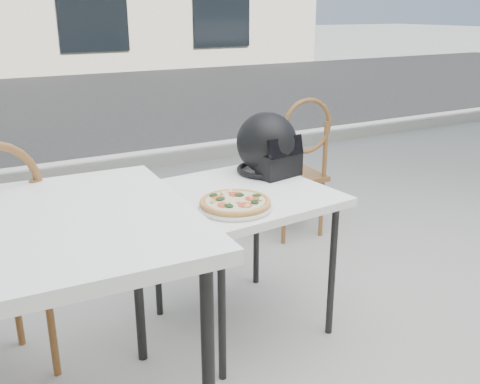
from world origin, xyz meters
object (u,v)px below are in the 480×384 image
cafe_table_main (242,204)px  pizza (235,202)px  cafe_chair_main (298,161)px  helmet (268,147)px  cafe_table_side (47,244)px  plate (235,207)px

cafe_table_main → pizza: bearing=-126.0°
cafe_chair_main → helmet: bearing=46.8°
cafe_table_side → pizza: bearing=14.4°
cafe_table_main → helmet: bearing=35.8°
helmet → cafe_table_side: bearing=-164.1°
cafe_table_main → plate: (-0.14, -0.19, 0.07)m
helmet → pizza: bearing=-146.6°
cafe_table_side → cafe_chair_main: bearing=33.1°
plate → cafe_table_side: size_ratio=0.36×
pizza → helmet: bearing=43.7°
cafe_table_main → cafe_chair_main: bearing=41.7°
cafe_table_side → plate: bearing=14.4°
helmet → cafe_table_side: size_ratio=0.38×
pizza → helmet: helmet is taller
helmet → cafe_chair_main: size_ratio=0.37×
cafe_table_main → plate: size_ratio=2.31×
cafe_chair_main → cafe_table_side: cafe_chair_main is taller
cafe_chair_main → cafe_table_side: bearing=36.0°
cafe_table_main → pizza: size_ratio=2.00×
plate → cafe_chair_main: (0.98, 0.94, -0.17)m
plate → helmet: 0.54m
pizza → helmet: size_ratio=1.09×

